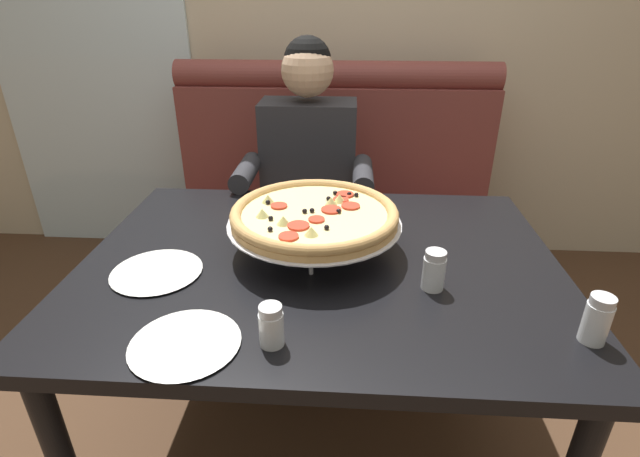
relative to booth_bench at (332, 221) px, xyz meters
name	(u,v)px	position (x,y,z in m)	size (l,w,h in m)	color
ground_plane	(320,441)	(0.00, -0.97, -0.40)	(16.00, 16.00, 0.00)	#4C3321
booth_bench	(332,221)	(0.00, 0.00, 0.00)	(1.58, 0.78, 1.13)	brown
dining_table	(320,282)	(0.00, -0.97, 0.27)	(1.33, 1.00, 0.75)	black
diner_main	(307,181)	(-0.10, -0.27, 0.31)	(0.54, 0.64, 1.27)	#2D3342
pizza	(314,216)	(-0.02, -0.92, 0.46)	(0.49, 0.49, 0.15)	silver
shaker_pepper_flakes	(434,273)	(0.29, -1.10, 0.39)	(0.06, 0.06, 0.11)	white
shaker_oregano	(271,328)	(-0.08, -1.34, 0.39)	(0.05, 0.05, 0.10)	white
shaker_parmesan	(596,322)	(0.61, -1.28, 0.39)	(0.05, 0.05, 0.11)	white
plate_near_left	(156,270)	(-0.43, -1.07, 0.36)	(0.24, 0.24, 0.02)	white
plate_near_right	(185,341)	(-0.26, -1.35, 0.36)	(0.24, 0.24, 0.02)	white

